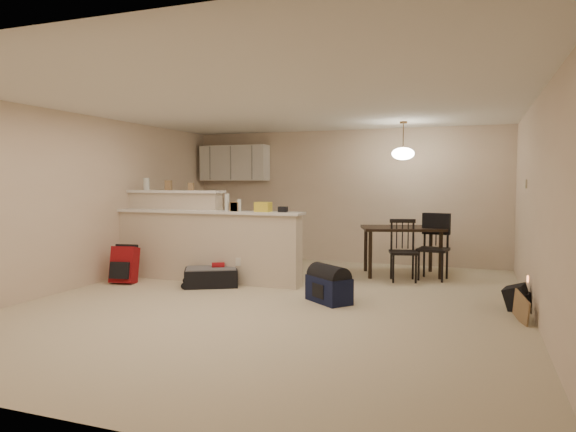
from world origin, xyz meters
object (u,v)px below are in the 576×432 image
at_px(dining_chair_far, 433,247).
at_px(navy_duffel, 329,289).
at_px(dining_chair_near, 404,251).
at_px(red_backpack, 124,265).
at_px(pendant_lamp, 403,153).
at_px(suitcase, 211,277).
at_px(black_daypack, 517,298).
at_px(dining_table, 402,233).

relative_size(dining_chair_far, navy_duffel, 1.69).
bearing_deg(dining_chair_near, red_backpack, -172.58).
xyz_separation_m(pendant_lamp, navy_duffel, (-0.61, -2.25, -1.83)).
relative_size(suitcase, red_backpack, 1.39).
bearing_deg(black_daypack, suitcase, 103.42).
bearing_deg(navy_duffel, suitcase, -152.80).
xyz_separation_m(dining_chair_far, red_backpack, (-4.36, -1.86, -0.23)).
bearing_deg(navy_duffel, black_daypack, 49.19).
xyz_separation_m(navy_duffel, black_daypack, (2.22, 0.41, -0.02)).
height_order(dining_chair_near, black_daypack, dining_chair_near).
bearing_deg(suitcase, pendant_lamp, 8.48).
relative_size(dining_chair_near, red_backpack, 1.74).
bearing_deg(navy_duffel, red_backpack, -143.73).
bearing_deg(suitcase, navy_duffel, -39.77).
relative_size(navy_duffel, black_daypack, 1.85).
bearing_deg(pendant_lamp, black_daypack, -48.84).
height_order(pendant_lamp, red_backpack, pendant_lamp).
height_order(suitcase, black_daypack, black_daypack).
distance_m(suitcase, red_backpack, 1.37).
bearing_deg(red_backpack, dining_chair_far, 13.48).
bearing_deg(suitcase, dining_chair_far, 0.04).
relative_size(dining_chair_near, dining_chair_far, 0.94).
relative_size(dining_table, dining_chair_near, 1.54).
bearing_deg(dining_chair_near, suitcase, -167.23).
distance_m(pendant_lamp, suitcase, 3.63).
relative_size(dining_chair_far, black_daypack, 3.12).
bearing_deg(navy_duffel, dining_chair_far, 99.56).
relative_size(dining_chair_near, suitcase, 1.25).
bearing_deg(dining_table, pendant_lamp, -80.96).
height_order(dining_table, pendant_lamp, pendant_lamp).
bearing_deg(pendant_lamp, suitcase, -143.37).
bearing_deg(dining_chair_far, dining_chair_near, -137.60).
bearing_deg(red_backpack, black_daypack, -6.90).
height_order(red_backpack, navy_duffel, red_backpack).
height_order(dining_chair_near, navy_duffel, dining_chair_near).
relative_size(dining_table, dining_chair_far, 1.44).
height_order(dining_table, dining_chair_far, dining_chair_far).
bearing_deg(black_daypack, pendant_lamp, 54.35).
relative_size(dining_table, black_daypack, 4.50).
xyz_separation_m(suitcase, black_daypack, (4.11, 0.02, 0.02)).
bearing_deg(black_daypack, navy_duffel, 113.56).
bearing_deg(pendant_lamp, dining_table, 116.57).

